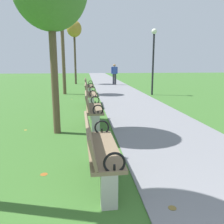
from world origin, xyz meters
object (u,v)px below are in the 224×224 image
(park_bench_4, at_px, (90,94))
(tree_3, at_px, (61,14))
(park_bench_3, at_px, (92,108))
(pedestrian_walking, at_px, (114,73))
(tree_4, at_px, (74,31))
(lamp_post, at_px, (153,52))
(park_bench_2, at_px, (99,148))
(park_bench_5, at_px, (89,86))

(park_bench_4, relative_size, tree_3, 0.32)
(park_bench_3, relative_size, park_bench_4, 0.99)
(tree_3, bearing_deg, park_bench_3, -78.94)
(tree_3, height_order, pedestrian_walking, tree_3)
(park_bench_3, bearing_deg, tree_4, 94.13)
(park_bench_4, relative_size, tree_4, 0.32)
(park_bench_3, height_order, lamp_post, lamp_post)
(park_bench_2, bearing_deg, tree_4, 93.34)
(park_bench_5, height_order, tree_3, tree_3)
(park_bench_3, xyz_separation_m, lamp_post, (3.47, 5.96, 1.82))
(tree_3, relative_size, pedestrian_walking, 3.13)
(park_bench_3, relative_size, park_bench_5, 0.99)
(park_bench_2, relative_size, tree_3, 0.32)
(park_bench_3, xyz_separation_m, park_bench_4, (0.00, 3.04, 0.00))
(park_bench_5, bearing_deg, tree_4, 97.99)
(park_bench_2, relative_size, park_bench_4, 1.00)
(park_bench_2, xyz_separation_m, lamp_post, (3.47, 9.06, 1.82))
(park_bench_5, bearing_deg, park_bench_3, -90.00)
(tree_3, bearing_deg, park_bench_5, -18.77)
(park_bench_2, relative_size, park_bench_5, 1.00)
(park_bench_2, height_order, park_bench_4, same)
(tree_4, bearing_deg, park_bench_5, -82.01)
(tree_3, height_order, tree_4, tree_3)
(park_bench_2, height_order, park_bench_3, same)
(park_bench_2, xyz_separation_m, tree_3, (-1.34, 9.95, 3.75))
(park_bench_2, xyz_separation_m, pedestrian_walking, (2.14, 15.12, 0.44))
(tree_4, xyz_separation_m, pedestrian_walking, (3.09, -1.14, -3.32))
(lamp_post, bearing_deg, park_bench_3, -120.19)
(park_bench_5, xyz_separation_m, lamp_post, (3.47, -0.44, 1.82))
(lamp_post, bearing_deg, tree_3, 169.49)
(pedestrian_walking, relative_size, lamp_post, 0.47)
(park_bench_5, xyz_separation_m, pedestrian_walking, (2.14, 5.62, 0.44))
(park_bench_4, distance_m, park_bench_5, 3.35)
(lamp_post, bearing_deg, park_bench_2, -110.93)
(tree_3, xyz_separation_m, pedestrian_walking, (3.48, 5.17, -3.30))
(park_bench_5, bearing_deg, park_bench_4, -90.00)
(pedestrian_walking, distance_m, lamp_post, 6.35)
(park_bench_2, bearing_deg, tree_3, 97.66)
(park_bench_2, xyz_separation_m, park_bench_4, (-0.00, 6.15, 0.00))
(park_bench_2, height_order, tree_4, tree_4)
(park_bench_4, relative_size, park_bench_5, 1.00)
(park_bench_5, distance_m, tree_4, 7.80)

